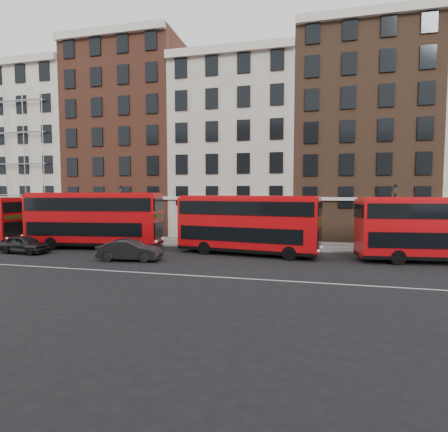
% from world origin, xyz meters
% --- Properties ---
extents(ground, '(120.00, 120.00, 0.00)m').
position_xyz_m(ground, '(0.00, 0.00, 0.00)').
color(ground, black).
rests_on(ground, ground).
extents(pavement, '(80.00, 5.00, 0.15)m').
position_xyz_m(pavement, '(0.00, 10.50, 0.07)').
color(pavement, slate).
rests_on(pavement, ground).
extents(kerb, '(80.00, 0.30, 0.16)m').
position_xyz_m(kerb, '(0.00, 8.00, 0.08)').
color(kerb, gray).
rests_on(kerb, ground).
extents(road_centre_line, '(70.00, 0.12, 0.01)m').
position_xyz_m(road_centre_line, '(0.00, -2.00, 0.01)').
color(road_centre_line, white).
rests_on(road_centre_line, ground).
extents(building_terrace, '(64.00, 11.95, 22.00)m').
position_xyz_m(building_terrace, '(-0.31, 17.88, 10.24)').
color(building_terrace, '#AFA997').
rests_on(building_terrace, ground).
extents(bus_b, '(11.61, 4.07, 4.78)m').
position_xyz_m(bus_b, '(-10.05, 5.45, 2.56)').
color(bus_b, '#BB090D').
rests_on(bus_b, ground).
extents(bus_c, '(11.09, 4.07, 4.56)m').
position_xyz_m(bus_c, '(3.23, 5.46, 2.44)').
color(bus_c, '#BB090D').
rests_on(bus_c, ground).
extents(bus_d, '(10.91, 3.78, 4.49)m').
position_xyz_m(bus_d, '(16.50, 5.45, 2.41)').
color(bus_d, '#BB090D').
rests_on(bus_d, ground).
extents(car_rear, '(4.30, 2.03, 1.42)m').
position_xyz_m(car_rear, '(-14.01, 2.00, 0.71)').
color(car_rear, black).
rests_on(car_rear, ground).
extents(car_front, '(4.61, 2.13, 1.47)m').
position_xyz_m(car_front, '(-4.44, 1.26, 0.73)').
color(car_front, black).
rests_on(car_front, ground).
extents(lamp_post_left, '(0.44, 0.44, 5.33)m').
position_xyz_m(lamp_post_left, '(-9.54, 9.10, 3.08)').
color(lamp_post_left, black).
rests_on(lamp_post_left, pavement).
extents(lamp_post_right, '(0.44, 0.44, 5.33)m').
position_xyz_m(lamp_post_right, '(14.45, 8.81, 3.08)').
color(lamp_post_right, black).
rests_on(lamp_post_right, pavement).
extents(iron_railings, '(6.60, 0.06, 1.00)m').
position_xyz_m(iron_railings, '(0.00, 12.70, 0.65)').
color(iron_railings, black).
rests_on(iron_railings, pavement).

